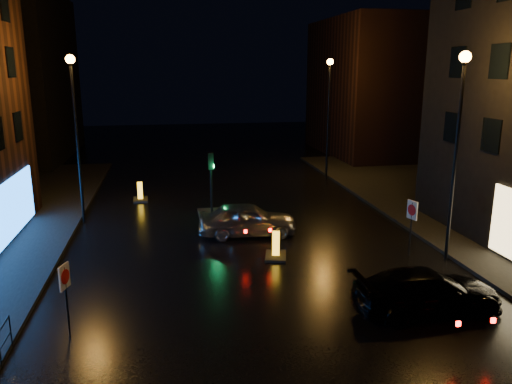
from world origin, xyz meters
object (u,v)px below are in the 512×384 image
silver_hatchback (247,219)px  traffic_signal (212,207)px  road_sign_right (412,215)px  dark_sedan (427,291)px  road_sign_left (65,283)px  bollard_far (140,196)px  bollard_near (276,252)px

silver_hatchback → traffic_signal: bearing=25.7°
silver_hatchback → road_sign_right: size_ratio=1.91×
dark_sedan → road_sign_left: road_sign_left is taller
bollard_far → silver_hatchback: bearing=-57.2°
bollard_far → road_sign_right: size_ratio=0.55×
road_sign_left → road_sign_right: size_ratio=0.93×
road_sign_right → traffic_signal: bearing=-57.4°
silver_hatchback → road_sign_left: size_ratio=2.04×
dark_sedan → bollard_far: 18.86m
traffic_signal → silver_hatchback: bearing=-68.3°
dark_sedan → bollard_far: (-9.82, 16.10, -0.46)m
traffic_signal → dark_sedan: traffic_signal is taller
bollard_near → road_sign_left: road_sign_left is taller
road_sign_left → dark_sedan: bearing=15.6°
traffic_signal → bollard_far: bearing=134.4°
bollard_far → road_sign_left: bearing=-97.5°
bollard_near → dark_sedan: bearing=-42.0°
bollard_near → bollard_far: bollard_near is taller
bollard_far → road_sign_left: road_sign_left is taller
bollard_near → road_sign_right: 5.87m
bollard_far → road_sign_right: (11.64, -11.34, 1.56)m
bollard_near → traffic_signal: bearing=121.6°
silver_hatchback → bollard_far: (-5.32, 7.48, -0.54)m
traffic_signal → road_sign_left: size_ratio=1.53×
bollard_near → road_sign_left: bearing=-131.6°
silver_hatchback → road_sign_left: 10.57m
bollard_near → bollard_far: (-6.03, 10.54, -0.00)m
traffic_signal → dark_sedan: bearing=-64.0°
silver_hatchback → dark_sedan: size_ratio=0.94×
bollard_far → traffic_signal: bearing=-48.2°
silver_hatchback → dark_sedan: silver_hatchback is taller
silver_hatchback → dark_sedan: bearing=-148.5°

